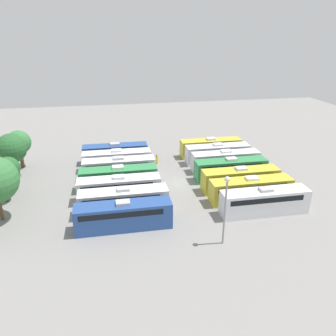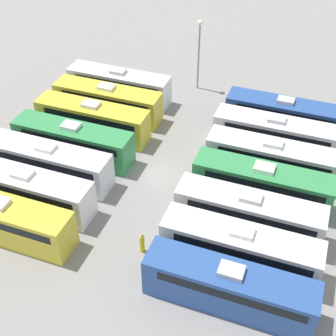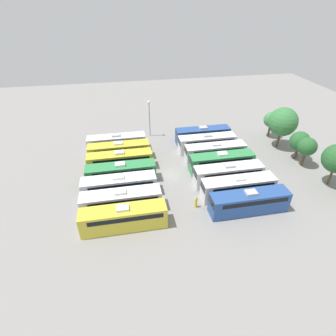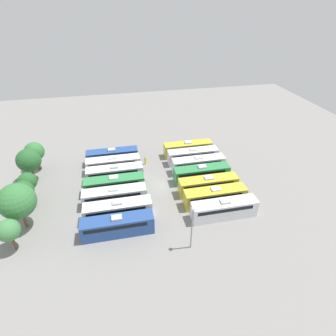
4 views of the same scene
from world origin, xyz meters
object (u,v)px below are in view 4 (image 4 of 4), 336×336
bus_8 (118,210)px  bus_10 (114,184)px  bus_6 (188,148)px  bus_7 (118,225)px  bus_0 (224,209)px  bus_13 (112,156)px  tree_1 (17,201)px  tree_3 (27,182)px  bus_12 (113,164)px  tree_4 (29,160)px  bus_1 (215,196)px  tree_0 (8,230)px  bus_4 (198,164)px  bus_11 (115,173)px  bus_2 (208,185)px  bus_9 (115,196)px  tree_5 (34,152)px  light_pole (192,221)px  bus_3 (201,173)px  bus_5 (193,156)px  tree_2 (23,191)px  worker_person (145,161)px

bus_8 → bus_10: (7.26, 0.31, 0.00)m
bus_6 → bus_7: 27.47m
bus_0 → bus_13: bearing=39.7°
tree_1 → tree_3: 7.62m
bus_8 → bus_12: bearing=1.0°
bus_7 → tree_4: tree_4 is taller
bus_1 → tree_0: 32.47m
bus_4 → bus_11: size_ratio=1.00×
bus_10 → tree_0: 18.51m
bus_2 → bus_9: 17.31m
bus_8 → bus_13: 18.00m
bus_12 → tree_4: 16.15m
tree_3 → tree_5: size_ratio=0.85×
bus_2 → light_pole: light_pole is taller
bus_3 → bus_5: bearing=-1.9°
tree_1 → tree_5: bearing=4.2°
bus_3 → tree_2: tree_2 is taller
bus_4 → worker_person: (4.94, 10.64, -0.88)m
tree_0 → tree_5: bearing=2.1°
bus_10 → light_pole: bearing=-146.5°
tree_1 → bus_3: bearing=-78.6°
bus_13 → worker_person: (-2.16, -7.04, -0.88)m
bus_9 → bus_10: size_ratio=1.00×
bus_3 → worker_person: (8.42, 10.24, -0.88)m
bus_7 → tree_0: tree_0 is taller
bus_11 → tree_5: tree_5 is taller
worker_person → light_pole: 25.03m
bus_1 → tree_0: tree_0 is taller
bus_6 → tree_3: 33.69m
bus_11 → bus_13: same height
bus_11 → bus_13: 7.02m
tree_0 → tree_2: (9.55, 0.36, -0.32)m
bus_1 → tree_4: 36.17m
bus_0 → bus_5: size_ratio=1.00×
tree_3 → tree_5: bearing=4.0°
bus_4 → worker_person: size_ratio=6.17×
tree_0 → tree_2: bearing=2.2°
bus_5 → tree_4: 33.39m
bus_2 → tree_4: tree_4 is taller
bus_5 → bus_11: same height
bus_9 → tree_1: tree_1 is taller
bus_11 → worker_person: bus_11 is taller
bus_8 → bus_0: bearing=-100.9°
bus_12 → bus_1: bearing=-129.9°
bus_3 → bus_7: same height
bus_13 → worker_person: size_ratio=6.17×
tree_4 → bus_9: bearing=-124.0°
bus_4 → bus_10: bearing=101.6°
bus_1 → bus_7: same height
bus_10 → tree_1: 16.12m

